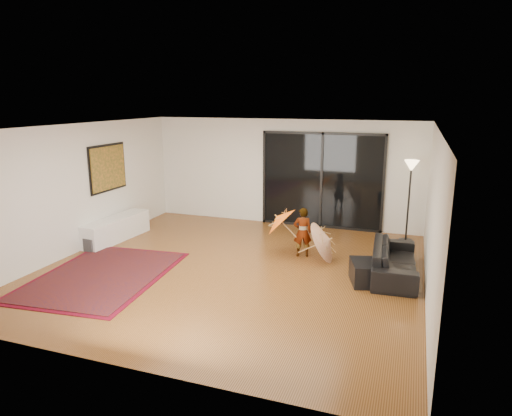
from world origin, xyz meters
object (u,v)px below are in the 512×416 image
at_px(media_console, 116,229).
at_px(sofa, 394,260).
at_px(ottoman, 371,273).
at_px(child, 302,232).

xyz_separation_m(media_console, sofa, (6.20, -0.13, 0.03)).
distance_m(media_console, ottoman, 5.87).
bearing_deg(ottoman, sofa, 55.16).
relative_size(media_console, sofa, 0.96).
bearing_deg(child, ottoman, 127.22).
distance_m(ottoman, child, 1.82).
distance_m(media_console, sofa, 6.20).
height_order(sofa, ottoman, sofa).
xyz_separation_m(ottoman, child, (-1.50, 0.99, 0.32)).
bearing_deg(sofa, ottoman, 142.03).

